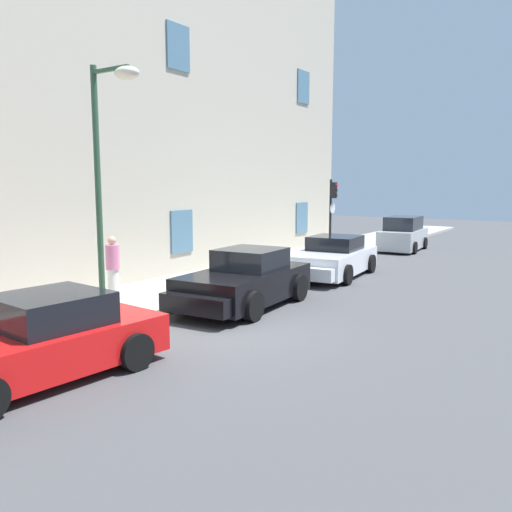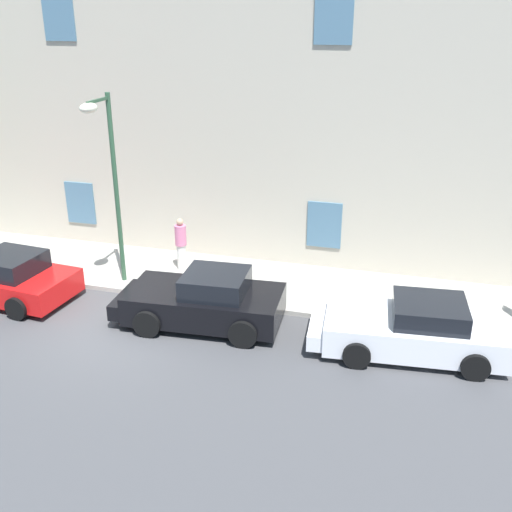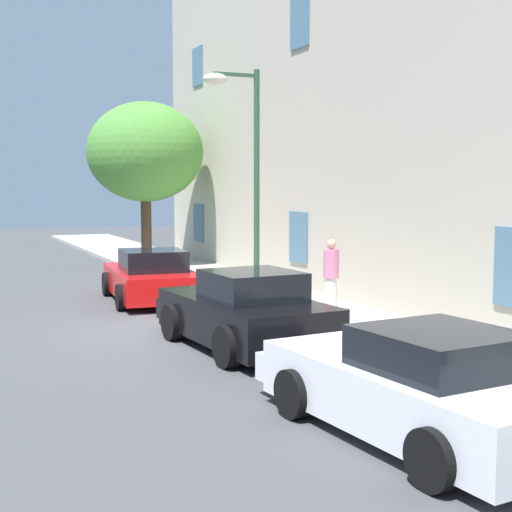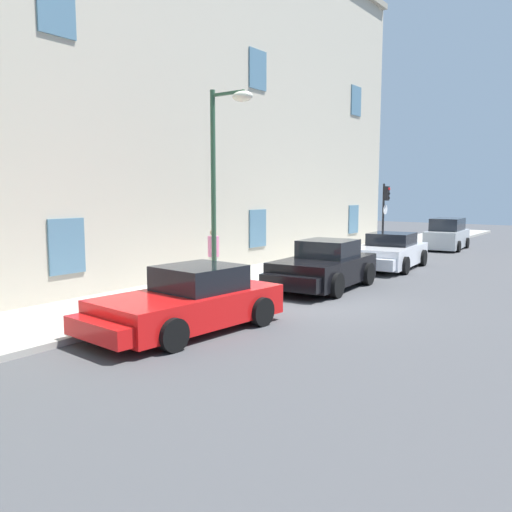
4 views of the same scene
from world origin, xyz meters
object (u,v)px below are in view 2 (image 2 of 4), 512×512
object	(u,v)px
sportscar_red_lead	(0,278)
street_lamp	(106,158)
sportscar_white_middle	(407,329)
sportscar_yellow_flank	(200,301)
pedestrian_admiring	(181,244)

from	to	relation	value
sportscar_red_lead	street_lamp	world-z (taller)	street_lamp
sportscar_red_lead	sportscar_white_middle	bearing A→B (deg)	0.47
sportscar_yellow_flank	sportscar_white_middle	bearing A→B (deg)	0.41
sportscar_red_lead	street_lamp	xyz separation A→B (m)	(3.11, 1.37, 3.47)
street_lamp	sportscar_white_middle	bearing A→B (deg)	-8.38
street_lamp	pedestrian_admiring	bearing A→B (deg)	49.49
sportscar_red_lead	sportscar_yellow_flank	size ratio (longest dim) A/B	1.03
sportscar_red_lead	sportscar_yellow_flank	bearing A→B (deg)	0.52
sportscar_red_lead	pedestrian_admiring	xyz separation A→B (m)	(4.54, 3.05, 0.42)
sportscar_red_lead	sportscar_yellow_flank	distance (m)	6.30
sportscar_red_lead	sportscar_yellow_flank	xyz separation A→B (m)	(6.30, 0.06, 0.05)
pedestrian_admiring	sportscar_white_middle	bearing A→B (deg)	-22.19
sportscar_white_middle	pedestrian_admiring	size ratio (longest dim) A/B	2.82
sportscar_yellow_flank	street_lamp	size ratio (longest dim) A/B	0.81
sportscar_red_lead	sportscar_white_middle	distance (m)	11.78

